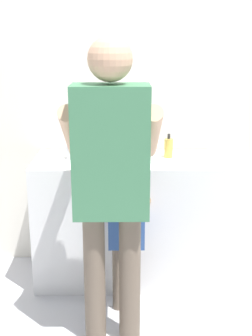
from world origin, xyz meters
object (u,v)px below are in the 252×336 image
child_toddler (126,226)px  adult_parent (111,171)px  soap_bottle (169,148)px  toothbrush_cup (71,152)px

child_toddler → adult_parent: (-0.08, -0.30, 0.44)m
adult_parent → child_toddler: bearing=74.8°
child_toddler → adult_parent: size_ratio=0.57×
soap_bottle → adult_parent: size_ratio=0.10×
soap_bottle → child_toddler: 0.65m
toothbrush_cup → soap_bottle: (0.66, 0.04, 0.02)m
soap_bottle → child_toddler: soap_bottle is taller
soap_bottle → adult_parent: 0.83m
child_toddler → adult_parent: 0.54m
toothbrush_cup → adult_parent: size_ratio=0.12×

